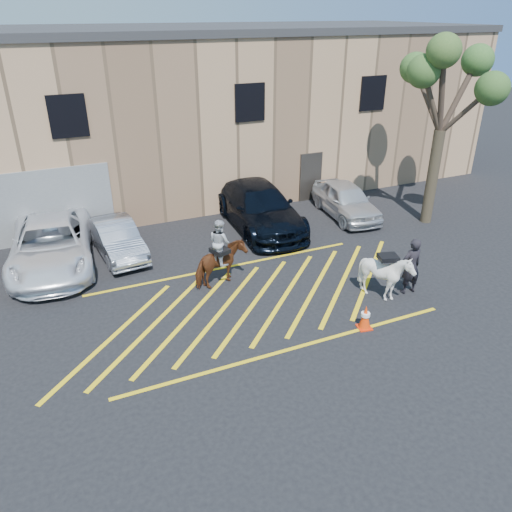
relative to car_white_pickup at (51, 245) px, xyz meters
name	(u,v)px	position (x,y,z in m)	size (l,w,h in m)	color
ground	(251,298)	(5.35, -4.76, -0.79)	(90.00, 90.00, 0.00)	black
car_white_pickup	(51,245)	(0.00, 0.00, 0.00)	(2.62, 5.69, 1.58)	white
car_silver_sedan	(117,238)	(2.18, 0.00, -0.17)	(1.32, 3.79, 1.25)	#999CA7
car_blue_suv	(259,207)	(7.92, 0.29, 0.06)	(2.38, 5.85, 1.70)	black
car_white_suv	(346,200)	(11.76, -0.15, -0.08)	(1.68, 4.18, 1.42)	silver
handler	(411,266)	(10.01, -6.43, 0.13)	(0.67, 0.44, 1.84)	black
warehouse	(149,111)	(5.34, 7.24, 2.86)	(32.42, 10.20, 7.30)	tan
hatching_zone	(255,302)	(5.35, -5.06, -0.78)	(12.60, 5.12, 0.01)	yellow
mounted_bay	(220,259)	(4.81, -3.60, 0.12)	(1.86, 1.26, 2.25)	#5A2715
saddled_white	(386,275)	(9.08, -6.41, 0.00)	(1.61, 1.72, 1.57)	silver
traffic_cone	(365,317)	(7.62, -7.52, -0.43)	(0.44, 0.44, 0.73)	red
tree	(448,78)	(14.50, -2.06, 4.90)	(3.99, 4.37, 7.31)	#483D2B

